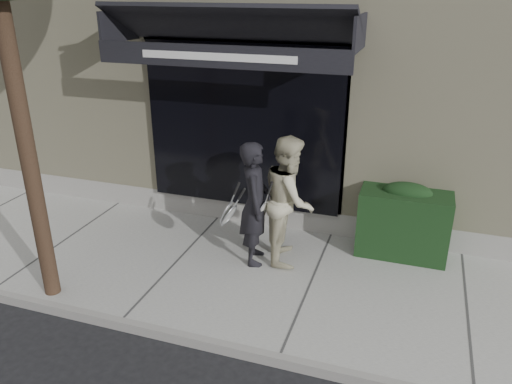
% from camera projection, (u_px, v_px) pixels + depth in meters
% --- Properties ---
extents(ground, '(80.00, 80.00, 0.00)m').
position_uv_depth(ground, '(310.00, 290.00, 6.87)').
color(ground, black).
rests_on(ground, ground).
extents(sidewalk, '(20.00, 3.00, 0.12)m').
position_uv_depth(sidewalk, '(311.00, 286.00, 6.84)').
color(sidewalk, gray).
rests_on(sidewalk, ground).
extents(curb, '(20.00, 0.10, 0.14)m').
position_uv_depth(curb, '(279.00, 360.00, 5.48)').
color(curb, gray).
rests_on(curb, ground).
extents(building_facade, '(14.30, 8.04, 5.64)m').
position_uv_depth(building_facade, '(370.00, 46.00, 10.15)').
color(building_facade, beige).
rests_on(building_facade, ground).
extents(hedge, '(1.30, 0.70, 1.14)m').
position_uv_depth(hedge, '(404.00, 221.00, 7.38)').
color(hedge, black).
rests_on(hedge, sidewalk).
extents(pedestrian_front, '(0.72, 0.82, 1.81)m').
position_uv_depth(pedestrian_front, '(255.00, 204.00, 7.05)').
color(pedestrian_front, black).
rests_on(pedestrian_front, sidewalk).
extents(pedestrian_back, '(0.89, 1.05, 1.87)m').
position_uv_depth(pedestrian_back, '(289.00, 199.00, 7.11)').
color(pedestrian_back, beige).
rests_on(pedestrian_back, sidewalk).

